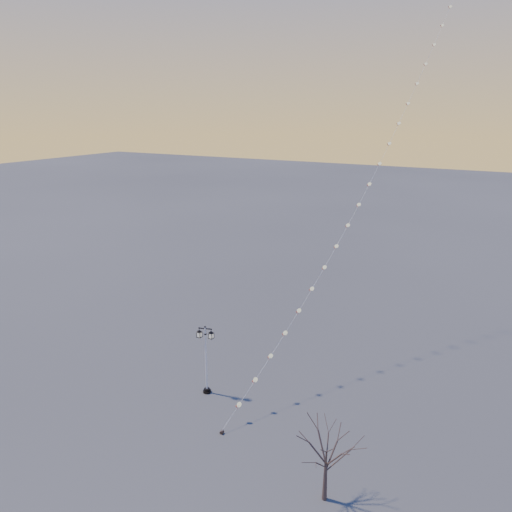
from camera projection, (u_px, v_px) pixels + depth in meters
The scene contains 4 objects.
ground at pixel (217, 439), 29.78m from camera, with size 300.00×300.00×0.00m, color #454646.
street_lamp at pixel (206, 356), 33.88m from camera, with size 1.22×0.66×4.94m.
bare_tree at pixel (326, 452), 24.42m from camera, with size 2.39×2.39×3.96m.
kite_train at pixel (393, 99), 40.61m from camera, with size 7.57×42.12×39.00m.
Camera 1 is at (14.33, -21.26, 18.76)m, focal length 35.45 mm.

